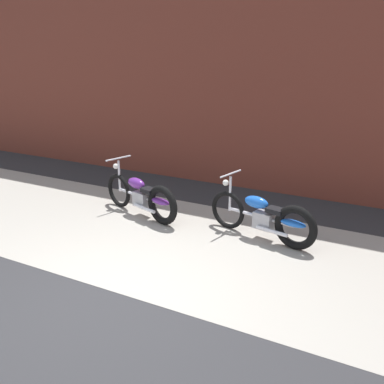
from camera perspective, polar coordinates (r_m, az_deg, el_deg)
name	(u,v)px	position (r m, az deg, el deg)	size (l,w,h in m)	color
ground_plane	(120,294)	(5.80, -9.63, -13.23)	(80.00, 80.00, 0.00)	#2D2D30
sidewalk_slab	(184,242)	(7.08, -1.07, -6.73)	(36.00, 3.50, 0.01)	#9E998E
brick_building_wall	(262,61)	(9.57, 9.25, 16.89)	(36.00, 0.50, 5.57)	brown
motorcycle_purple	(145,197)	(8.02, -6.33, -0.69)	(1.95, 0.81, 1.03)	black
motorcycle_blue	(268,218)	(7.11, 10.10, -3.44)	(1.98, 0.72, 1.03)	black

